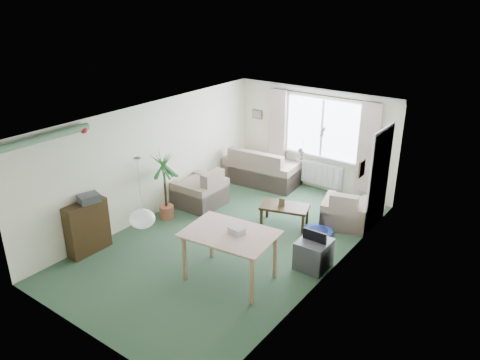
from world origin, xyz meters
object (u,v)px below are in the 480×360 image
Objects in this scene: coffee_table at (284,215)px; sofa at (263,165)px; houseplant at (165,185)px; tv_cube at (313,254)px; pet_bed at (318,233)px; armchair_corner at (346,207)px; dining_table at (230,257)px; armchair_left at (200,187)px; bookshelf at (87,228)px.

sofa is at bearing 134.89° from coffee_table.
houseplant reaches higher than tv_cube.
pet_bed is (0.76, 0.01, -0.16)m from coffee_table.
tv_cube is 1.16m from pet_bed.
tv_cube reaches higher than pet_bed.
sofa is at bearing -33.40° from armchair_corner.
houseplant is 2.61m from dining_table.
sofa is at bearing 166.67° from armchair_left.
dining_table reaches higher than pet_bed.
armchair_left is at bearing 83.30° from bookshelf.
tv_cube is (3.35, 0.15, -0.48)m from houseplant.
bookshelf is at bearing 33.49° from armchair_corner.
bookshelf is 1.73× the size of tv_cube.
dining_table is at bearing 48.87° from armchair_left.
armchair_corner is at bearing 75.99° from dining_table.
bookshelf is at bearing -128.05° from coffee_table.
armchair_corner is at bearing 36.74° from coffee_table.
coffee_table is at bearing 130.16° from sofa.
coffee_table is at bearing 96.71° from armchair_left.
armchair_left is 1.70× the size of tv_cube.
sofa reaches higher than coffee_table.
armchair_corner is at bearing 73.16° from pet_bed.
bookshelf reaches higher than coffee_table.
coffee_table is 3.80m from bookshelf.
houseplant is at bearing -10.71° from armchair_left.
armchair_corner is 1.24m from coffee_table.
armchair_left is 2.93m from dining_table.
tv_cube is (1.21, -1.04, 0.04)m from coffee_table.
houseplant is 2.63× the size of tv_cube.
tv_cube is at bearing 49.73° from dining_table.
sofa is 3.13× the size of pet_bed.
dining_table reaches higher than tv_cube.
tv_cube is 0.98× the size of pet_bed.
bookshelf is 2.72m from dining_table.
sofa reaches higher than dining_table.
sofa is 4.64m from bookshelf.
sofa is 2.05× the size of armchair_corner.
bookshelf is at bearing 76.09° from sofa.
coffee_table is 1.65× the size of pet_bed.
armchair_left is 1.01× the size of coffee_table.
coffee_table is (1.59, -1.60, -0.24)m from sofa.
armchair_corner is at bearing 31.59° from houseplant.
houseplant reaches higher than sofa.
sofa is 1.33× the size of dining_table.
tv_cube reaches higher than coffee_table.
bookshelf reaches higher than sofa.
dining_table is at bearing 111.51° from sofa.
sofa is 2.72m from armchair_corner.
armchair_corner is 0.83m from pet_bed.
sofa is 1.90× the size of coffee_table.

